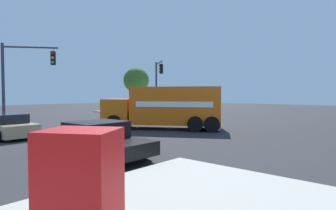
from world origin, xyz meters
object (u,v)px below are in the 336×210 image
(delivery_truck, at_px, (166,107))
(pickup_black, at_px, (94,138))
(traffic_light_primary, at_px, (21,73))
(vending_machine_red, at_px, (81,202))
(pedestrian_near_corner, at_px, (155,104))
(traffic_light_secondary, at_px, (158,80))
(sedan_tan, at_px, (7,126))
(shade_tree_near, at_px, (136,80))

(delivery_truck, distance_m, pickup_black, 9.18)
(traffic_light_primary, xyz_separation_m, vending_machine_red, (6.37, 17.62, -2.79))
(pedestrian_near_corner, bearing_deg, traffic_light_secondary, 48.71)
(sedan_tan, bearing_deg, vending_machine_red, 73.62)
(traffic_light_secondary, height_order, pedestrian_near_corner, traffic_light_secondary)
(traffic_light_secondary, relative_size, sedan_tan, 1.31)
(delivery_truck, bearing_deg, vending_machine_red, 37.39)
(sedan_tan, bearing_deg, traffic_light_primary, -122.00)
(traffic_light_secondary, distance_m, vending_machine_red, 26.75)
(traffic_light_primary, relative_size, traffic_light_secondary, 1.04)
(traffic_light_primary, bearing_deg, sedan_tan, 58.00)
(traffic_light_primary, bearing_deg, traffic_light_secondary, 179.13)
(pickup_black, relative_size, shade_tree_near, 0.89)
(vending_machine_red, height_order, shade_tree_near, shade_tree_near)
(sedan_tan, bearing_deg, traffic_light_secondary, -167.99)
(traffic_light_secondary, distance_m, pedestrian_near_corner, 4.55)
(shade_tree_near, bearing_deg, sedan_tan, 29.71)
(pedestrian_near_corner, relative_size, shade_tree_near, 0.30)
(delivery_truck, height_order, vending_machine_red, delivery_truck)
(shade_tree_near, bearing_deg, delivery_truck, 53.18)
(delivery_truck, height_order, traffic_light_primary, traffic_light_primary)
(traffic_light_primary, height_order, vending_machine_red, traffic_light_primary)
(sedan_tan, xyz_separation_m, pedestrian_near_corner, (-18.42, -6.16, 0.52))
(shade_tree_near, bearing_deg, pedestrian_near_corner, 68.22)
(pickup_black, xyz_separation_m, vending_machine_red, (4.39, 6.12, 0.34))
(sedan_tan, relative_size, shade_tree_near, 0.74)
(delivery_truck, xyz_separation_m, vending_machine_red, (12.78, 9.77, -0.44))
(traffic_light_primary, distance_m, vending_machine_red, 18.94)
(vending_machine_red, bearing_deg, traffic_light_secondary, -139.12)
(vending_machine_red, xyz_separation_m, shade_tree_near, (-24.78, -25.80, 3.18))
(pickup_black, distance_m, vending_machine_red, 7.54)
(delivery_truck, relative_size, pickup_black, 1.57)
(traffic_light_secondary, relative_size, pedestrian_near_corner, 3.22)
(delivery_truck, distance_m, traffic_light_secondary, 10.85)
(traffic_light_primary, xyz_separation_m, shade_tree_near, (-18.41, -8.18, 0.39))
(sedan_tan, relative_size, vending_machine_red, 2.34)
(vending_machine_red, bearing_deg, shade_tree_near, -133.85)
(traffic_light_secondary, bearing_deg, pickup_black, 35.68)
(pedestrian_near_corner, bearing_deg, traffic_light_primary, 8.96)
(pedestrian_near_corner, height_order, vending_machine_red, vending_machine_red)
(traffic_light_primary, relative_size, vending_machine_red, 3.19)
(delivery_truck, relative_size, traffic_light_primary, 1.39)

